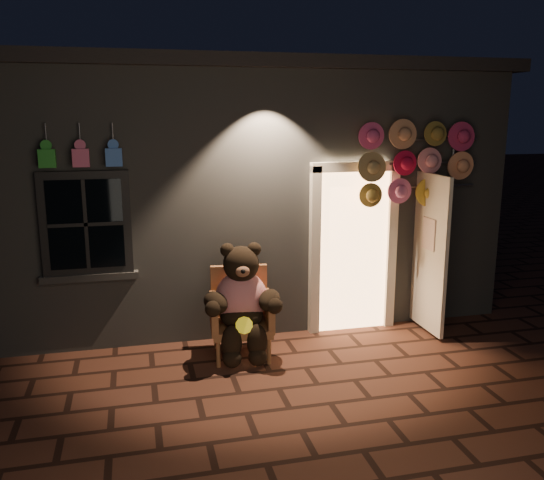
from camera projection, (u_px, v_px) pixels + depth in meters
name	position (u px, v px, depth m)	size (l,w,h in m)	color
ground	(279.00, 389.00, 5.93)	(60.00, 60.00, 0.00)	#4E2A1D
shop_building	(219.00, 179.00, 9.34)	(7.30, 5.95, 3.51)	slate
wicker_armchair	(241.00, 312.00, 6.71)	(0.76, 0.69, 1.02)	olive
teddy_bear	(242.00, 301.00, 6.55)	(0.96, 0.78, 1.33)	red
hat_rack	(415.00, 164.00, 7.15)	(1.62, 0.22, 2.67)	#59595E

